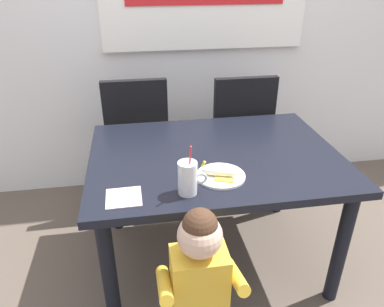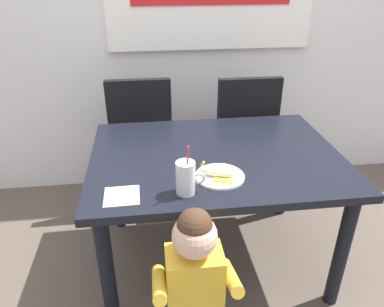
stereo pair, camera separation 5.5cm
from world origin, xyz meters
name	(u,v)px [view 1 (the left image)]	position (x,y,z in m)	size (l,w,h in m)	color
ground_plane	(212,257)	(0.00, 0.00, 0.00)	(24.00, 24.00, 0.00)	brown
dining_table	(215,169)	(0.00, 0.00, 0.63)	(1.30, 0.95, 0.72)	black
dining_chair_left	(137,133)	(-0.40, 0.72, 0.54)	(0.44, 0.45, 0.96)	black
dining_chair_right	(238,130)	(0.32, 0.66, 0.54)	(0.44, 0.45, 0.96)	black
toddler_standing	(199,276)	(-0.20, -0.63, 0.53)	(0.33, 0.24, 0.84)	#3F4760
milk_cup	(188,180)	(-0.20, -0.34, 0.79)	(0.13, 0.09, 0.25)	silver
snack_plate	(221,176)	(-0.03, -0.24, 0.73)	(0.23, 0.23, 0.01)	white
peeled_banana	(220,172)	(-0.03, -0.25, 0.75)	(0.17, 0.13, 0.07)	#F4EAC6
paper_napkin	(124,197)	(-0.47, -0.34, 0.72)	(0.15, 0.15, 0.00)	silver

